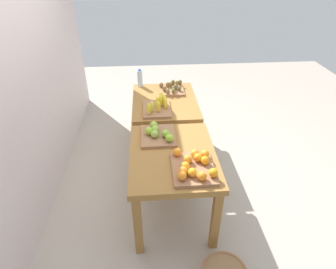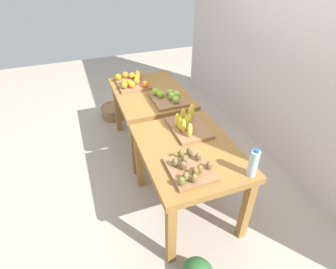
{
  "view_description": "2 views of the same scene",
  "coord_description": "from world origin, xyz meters",
  "px_view_note": "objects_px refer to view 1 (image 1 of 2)",
  "views": [
    {
      "loc": [
        -2.66,
        0.21,
        2.34
      ],
      "look_at": [
        0.01,
        -0.0,
        0.6
      ],
      "focal_mm": 30.35,
      "sensor_mm": 36.0,
      "label": 1
    },
    {
      "loc": [
        2.16,
        -0.78,
        2.2
      ],
      "look_at": [
        0.09,
        -0.02,
        0.58
      ],
      "focal_mm": 28.74,
      "sensor_mm": 36.0,
      "label": 2
    }
  ],
  "objects_px": {
    "apple_bin": "(158,134)",
    "water_bottle": "(140,78)",
    "display_table_right": "(165,108)",
    "watermelon_pile": "(175,111)",
    "kiwi_bin": "(172,89)",
    "banana_crate": "(158,107)",
    "display_table_left": "(173,163)",
    "orange_bin": "(193,166)"
  },
  "relations": [
    {
      "from": "water_bottle",
      "to": "watermelon_pile",
      "type": "height_order",
      "value": "water_bottle"
    },
    {
      "from": "apple_bin",
      "to": "banana_crate",
      "type": "bearing_deg",
      "value": -2.31
    },
    {
      "from": "display_table_right",
      "to": "watermelon_pile",
      "type": "distance_m",
      "value": 1.06
    },
    {
      "from": "display_table_right",
      "to": "water_bottle",
      "type": "relative_size",
      "value": 4.25
    },
    {
      "from": "display_table_right",
      "to": "apple_bin",
      "type": "height_order",
      "value": "apple_bin"
    },
    {
      "from": "water_bottle",
      "to": "apple_bin",
      "type": "bearing_deg",
      "value": -171.92
    },
    {
      "from": "apple_bin",
      "to": "display_table_right",
      "type": "bearing_deg",
      "value": -8.22
    },
    {
      "from": "banana_crate",
      "to": "apple_bin",
      "type": "bearing_deg",
      "value": 177.69
    },
    {
      "from": "watermelon_pile",
      "to": "banana_crate",
      "type": "bearing_deg",
      "value": 164.4
    },
    {
      "from": "display_table_left",
      "to": "banana_crate",
      "type": "distance_m",
      "value": 0.87
    },
    {
      "from": "kiwi_bin",
      "to": "water_bottle",
      "type": "relative_size",
      "value": 1.48
    },
    {
      "from": "display_table_left",
      "to": "orange_bin",
      "type": "distance_m",
      "value": 0.33
    },
    {
      "from": "banana_crate",
      "to": "kiwi_bin",
      "type": "distance_m",
      "value": 0.57
    },
    {
      "from": "banana_crate",
      "to": "water_bottle",
      "type": "distance_m",
      "value": 0.75
    },
    {
      "from": "display_table_left",
      "to": "orange_bin",
      "type": "relative_size",
      "value": 2.35
    },
    {
      "from": "banana_crate",
      "to": "kiwi_bin",
      "type": "bearing_deg",
      "value": -21.76
    },
    {
      "from": "apple_bin",
      "to": "watermelon_pile",
      "type": "height_order",
      "value": "apple_bin"
    },
    {
      "from": "display_table_left",
      "to": "orange_bin",
      "type": "bearing_deg",
      "value": -148.73
    },
    {
      "from": "display_table_left",
      "to": "water_bottle",
      "type": "xyz_separation_m",
      "value": [
        1.57,
        0.31,
        0.23
      ]
    },
    {
      "from": "orange_bin",
      "to": "kiwi_bin",
      "type": "bearing_deg",
      "value": 1.47
    },
    {
      "from": "display_table_left",
      "to": "watermelon_pile",
      "type": "height_order",
      "value": "display_table_left"
    },
    {
      "from": "watermelon_pile",
      "to": "orange_bin",
      "type": "bearing_deg",
      "value": 178.19
    },
    {
      "from": "display_table_right",
      "to": "apple_bin",
      "type": "distance_m",
      "value": 0.87
    },
    {
      "from": "kiwi_bin",
      "to": "water_bottle",
      "type": "xyz_separation_m",
      "value": [
        0.19,
        0.42,
        0.08
      ]
    },
    {
      "from": "apple_bin",
      "to": "banana_crate",
      "type": "relative_size",
      "value": 0.91
    },
    {
      "from": "display_table_right",
      "to": "kiwi_bin",
      "type": "height_order",
      "value": "kiwi_bin"
    },
    {
      "from": "display_table_right",
      "to": "kiwi_bin",
      "type": "relative_size",
      "value": 2.86
    },
    {
      "from": "orange_bin",
      "to": "banana_crate",
      "type": "bearing_deg",
      "value": 12.85
    },
    {
      "from": "display_table_left",
      "to": "display_table_right",
      "type": "height_order",
      "value": "same"
    },
    {
      "from": "display_table_right",
      "to": "water_bottle",
      "type": "bearing_deg",
      "value": 34.32
    },
    {
      "from": "water_bottle",
      "to": "orange_bin",
      "type": "bearing_deg",
      "value": -165.86
    },
    {
      "from": "banana_crate",
      "to": "watermelon_pile",
      "type": "bearing_deg",
      "value": -15.6
    },
    {
      "from": "display_table_right",
      "to": "apple_bin",
      "type": "xyz_separation_m",
      "value": [
        -0.84,
        0.12,
        0.15
      ]
    },
    {
      "from": "display_table_left",
      "to": "display_table_right",
      "type": "distance_m",
      "value": 1.12
    },
    {
      "from": "display_table_right",
      "to": "banana_crate",
      "type": "distance_m",
      "value": 0.33
    },
    {
      "from": "display_table_right",
      "to": "kiwi_bin",
      "type": "xyz_separation_m",
      "value": [
        0.26,
        -0.11,
        0.15
      ]
    },
    {
      "from": "banana_crate",
      "to": "watermelon_pile",
      "type": "xyz_separation_m",
      "value": [
        1.16,
        -0.32,
        -0.69
      ]
    },
    {
      "from": "orange_bin",
      "to": "watermelon_pile",
      "type": "relative_size",
      "value": 0.68
    },
    {
      "from": "apple_bin",
      "to": "banana_crate",
      "type": "xyz_separation_m",
      "value": [
        0.58,
        -0.02,
        0.01
      ]
    },
    {
      "from": "orange_bin",
      "to": "water_bottle",
      "type": "relative_size",
      "value": 1.8
    },
    {
      "from": "banana_crate",
      "to": "kiwi_bin",
      "type": "relative_size",
      "value": 1.21
    },
    {
      "from": "apple_bin",
      "to": "water_bottle",
      "type": "distance_m",
      "value": 1.31
    }
  ]
}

